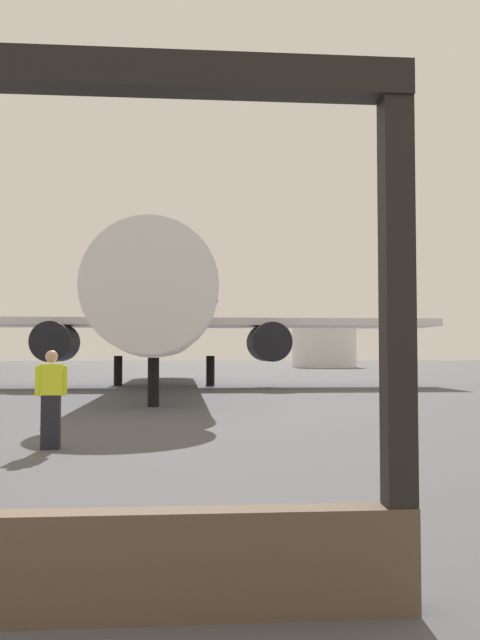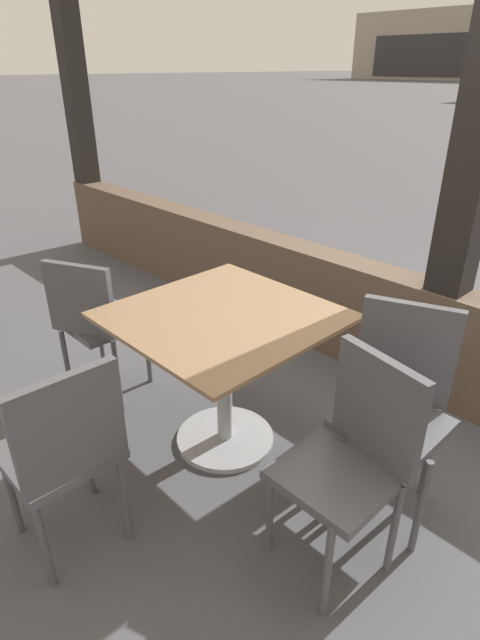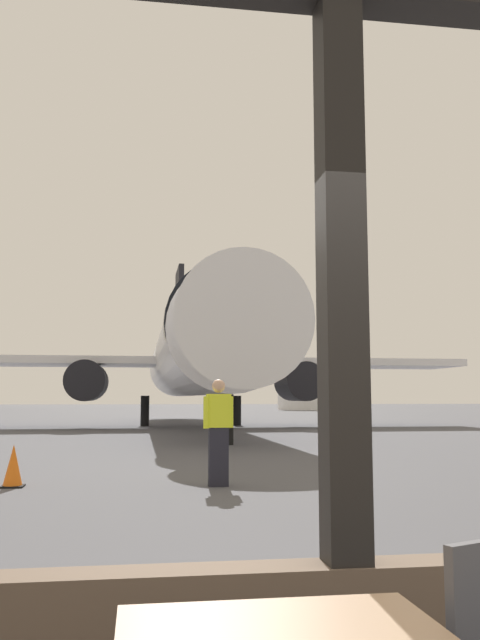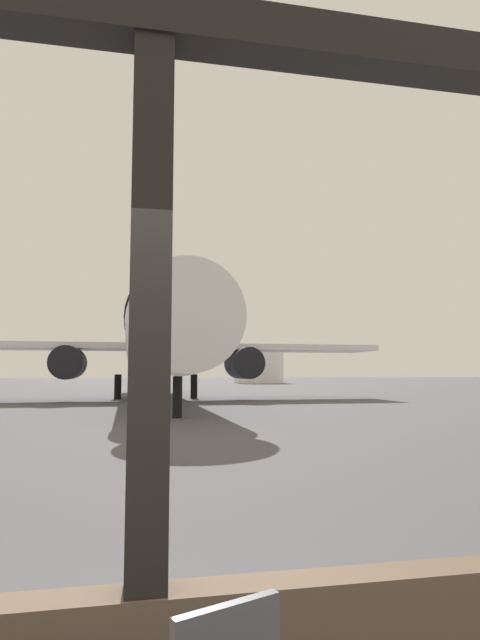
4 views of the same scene
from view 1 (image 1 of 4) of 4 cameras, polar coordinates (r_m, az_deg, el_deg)
name	(u,v)px [view 1 (image 1 of 4)]	position (r m, az deg, el deg)	size (l,w,h in m)	color
ground_plane	(139,380)	(44.64, -8.24, -4.87)	(220.00, 220.00, 0.00)	#4C4C51
airplane	(164,316)	(34.41, -6.28, 0.34)	(27.64, 32.04, 10.51)	silver
ground_crew_worker	(51,398)	(12.78, -15.22, -6.17)	(0.52, 0.30, 1.74)	black
fuel_storage_tank	(324,347)	(83.12, 6.91, -2.24)	(7.58, 7.58, 4.72)	white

